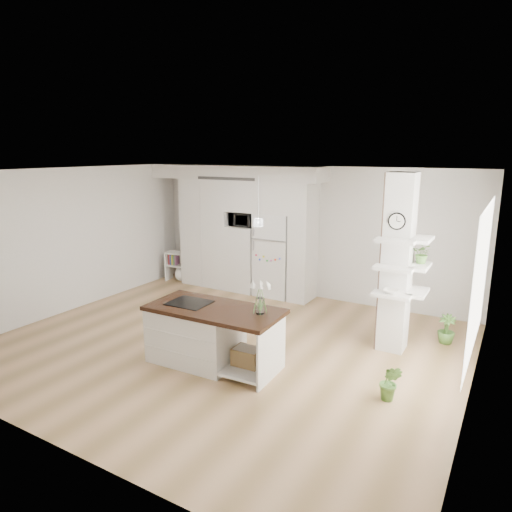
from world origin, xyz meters
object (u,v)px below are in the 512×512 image
at_px(kitchen_island, 203,332).
at_px(floor_plant_a, 390,383).
at_px(refrigerator, 276,255).
at_px(bookshelf, 180,268).

xyz_separation_m(kitchen_island, floor_plant_a, (2.62, 0.28, -0.21)).
xyz_separation_m(refrigerator, floor_plant_a, (3.19, -3.05, -0.63)).
distance_m(refrigerator, kitchen_island, 3.41).
bearing_deg(refrigerator, bookshelf, -175.82).
height_order(bookshelf, floor_plant_a, bookshelf).
distance_m(refrigerator, floor_plant_a, 4.46).
bearing_deg(kitchen_island, bookshelf, 131.83).
relative_size(bookshelf, floor_plant_a, 1.41).
height_order(refrigerator, floor_plant_a, refrigerator).
height_order(kitchen_island, bookshelf, kitchen_island).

